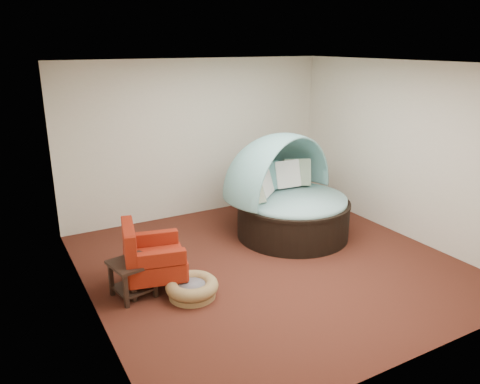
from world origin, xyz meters
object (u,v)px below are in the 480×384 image
canopy_daybed (288,189)px  side_table (132,274)px  pet_basket (192,288)px  red_armchair (150,258)px

canopy_daybed → side_table: size_ratio=4.08×
canopy_daybed → pet_basket: size_ratio=2.91×
canopy_daybed → red_armchair: (-2.56, -0.61, -0.37)m
pet_basket → side_table: side_table is taller
canopy_daybed → pet_basket: canopy_daybed is taller
pet_basket → canopy_daybed: bearing=26.6°
canopy_daybed → red_armchair: canopy_daybed is taller
canopy_daybed → side_table: 2.97m
canopy_daybed → pet_basket: bearing=-172.0°
side_table → pet_basket: bearing=-30.2°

